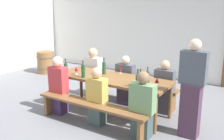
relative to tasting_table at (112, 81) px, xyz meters
The scene contains 23 objects.
ground_plane 0.68m from the tasting_table, ahead, with size 24.00×24.00×0.00m, color slate.
back_wall 3.33m from the tasting_table, 90.00° to the left, with size 14.00×0.20×3.20m, color silver.
tasting_table is the anchor object (origin of this frame).
bench_near 0.79m from the tasting_table, 90.00° to the right, with size 2.25×0.30×0.45m.
bench_far 0.79m from the tasting_table, 90.00° to the left, with size 2.25×0.30×0.45m.
wine_bottle_0 0.60m from the tasting_table, 146.59° to the right, with size 0.07×0.07×0.34m.
wine_bottle_1 0.75m from the tasting_table, 14.19° to the right, with size 0.07×0.07×0.30m.
wine_bottle_2 1.02m from the tasting_table, 163.42° to the right, with size 0.08×0.08×0.32m.
wine_bottle_3 0.83m from the tasting_table, ahead, with size 0.07×0.07×0.33m.
wine_bottle_4 0.36m from the tasting_table, 155.46° to the left, with size 0.08×0.08×0.34m.
wine_bottle_5 0.81m from the tasting_table, 23.43° to the right, with size 0.07×0.07×0.33m.
wine_glass_0 0.39m from the tasting_table, 113.36° to the right, with size 0.06×0.06×0.16m.
wine_glass_1 0.40m from the tasting_table, 92.02° to the left, with size 0.06×0.06×0.16m.
wine_glass_2 1.04m from the tasting_table, ahead, with size 0.07×0.07×0.18m.
wine_glass_3 0.79m from the tasting_table, 164.56° to the right, with size 0.08×0.08×0.16m.
seated_guest_near_0 1.07m from the tasting_table, 147.43° to the right, with size 0.37×0.24×1.17m.
seated_guest_near_1 0.60m from the tasting_table, 85.90° to the right, with size 0.36×0.24×1.08m.
seated_guest_near_2 1.12m from the tasting_table, 31.10° to the right, with size 0.41×0.24×1.13m.
seated_guest_far_0 1.07m from the tasting_table, 147.13° to the left, with size 0.40×0.24×1.17m.
seated_guest_far_1 0.60m from the tasting_table, 91.90° to the left, with size 0.41×0.24×1.09m.
seated_guest_far_2 1.07m from the tasting_table, 33.14° to the left, with size 0.39×0.24×1.09m.
standing_host 1.62m from the tasting_table, ahead, with size 0.41×0.24×1.65m.
wine_barrel 3.85m from the tasting_table, 156.29° to the left, with size 0.57×0.57×0.69m.
Camera 1 is at (2.65, -4.17, 2.16)m, focal length 41.57 mm.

